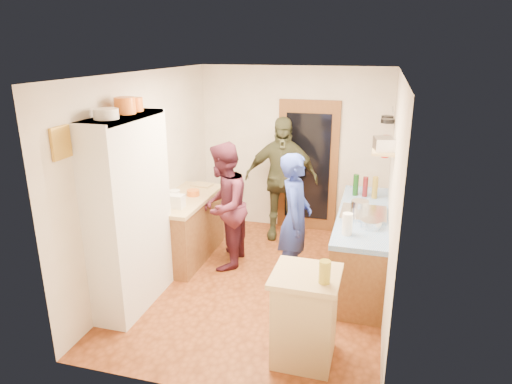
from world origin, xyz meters
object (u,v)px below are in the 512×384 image
at_px(right_counter_base, 361,247).
at_px(island_base, 305,319).
at_px(person_hob, 297,220).
at_px(person_left, 227,205).
at_px(hutch_body, 130,214).
at_px(person_back, 282,179).

xyz_separation_m(right_counter_base, island_base, (-0.43, -1.80, 0.01)).
distance_m(person_hob, person_left, 1.02).
bearing_deg(person_left, right_counter_base, 89.54).
distance_m(right_counter_base, island_base, 1.85).
xyz_separation_m(hutch_body, person_left, (0.72, 1.20, -0.24)).
distance_m(island_base, person_back, 2.99).
height_order(hutch_body, person_back, hutch_body).
distance_m(hutch_body, right_counter_base, 2.90).
bearing_deg(island_base, person_hob, 103.35).
bearing_deg(person_hob, right_counter_base, -72.26).
bearing_deg(person_back, island_base, -80.86).
bearing_deg(island_base, person_left, 128.39).
xyz_separation_m(hutch_body, person_hob, (1.72, 0.98, -0.26)).
relative_size(right_counter_base, person_back, 1.16).
xyz_separation_m(person_left, person_back, (0.51, 1.12, 0.09)).
height_order(hutch_body, person_hob, hutch_body).
relative_size(island_base, person_hob, 0.51).
height_order(hutch_body, right_counter_base, hutch_body).
relative_size(right_counter_base, person_hob, 1.32).
relative_size(island_base, person_left, 0.50).
height_order(person_left, person_back, person_back).
xyz_separation_m(person_hob, person_back, (-0.49, 1.34, 0.11)).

